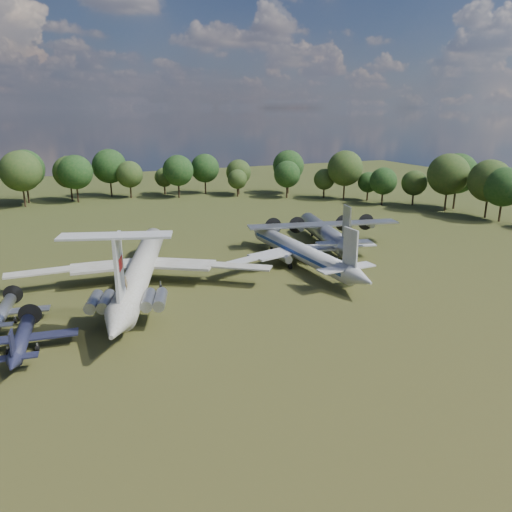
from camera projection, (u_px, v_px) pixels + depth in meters
name	position (u px, v px, depth m)	size (l,w,h in m)	color
ground	(181.00, 290.00, 75.61)	(300.00, 300.00, 0.00)	#214115
il62_airliner	(141.00, 273.00, 75.57)	(39.77, 51.69, 5.07)	silver
tu104_jet	(300.00, 254.00, 86.76)	(30.72, 40.95, 4.10)	silver
an12_transport	(325.00, 235.00, 98.86)	(30.44, 34.02, 4.48)	#96989E
small_prop_west	(22.00, 342.00, 56.20)	(11.97, 16.33, 2.39)	black
small_prop_northwest	(3.00, 315.00, 63.65)	(11.20, 15.28, 2.24)	#929499
person_on_il62	(125.00, 283.00, 61.05)	(0.63, 0.42, 1.74)	#987C4D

